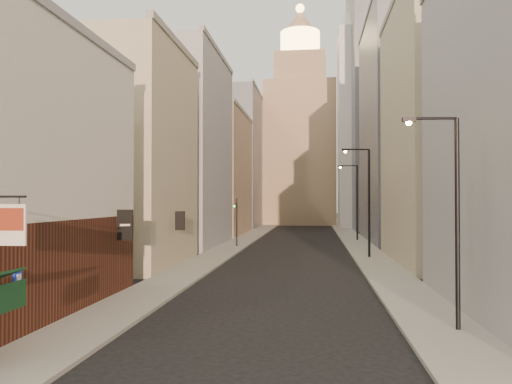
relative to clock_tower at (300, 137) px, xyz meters
name	(u,v)px	position (x,y,z in m)	size (l,w,h in m)	color
sidewalk_left	(250,237)	(-5.50, -37.00, -17.56)	(3.00, 140.00, 0.15)	gray
sidewalk_right	(351,237)	(7.50, -37.00, -17.56)	(3.00, 140.00, 0.15)	gray
left_bldg_beige	(125,157)	(-11.00, -66.00, -9.63)	(8.00, 12.00, 16.00)	#BBAE8D
left_bldg_grey	(183,151)	(-11.00, -50.00, -7.63)	(8.00, 16.00, 20.00)	gray
left_bldg_tan	(216,174)	(-11.00, -32.00, -9.13)	(8.00, 18.00, 17.00)	tan
left_bldg_wingrid	(238,161)	(-11.00, -12.00, -5.63)	(8.00, 20.00, 24.00)	gray
right_bldg_beige	(448,132)	(13.00, -62.00, -7.63)	(8.00, 16.00, 20.00)	#BBAE8D
right_bldg_wingrid	(402,130)	(13.00, -42.00, -4.63)	(8.00, 20.00, 26.00)	gray
highrise	(409,78)	(19.00, -14.00, 8.02)	(21.00, 23.00, 51.20)	gray
clock_tower	(300,137)	(0.00, 0.00, 0.00)	(14.00, 14.00, 44.90)	tan
white_tower	(362,120)	(11.00, -14.00, 0.97)	(8.00, 8.00, 41.50)	silver
streetlamp_near	(452,209)	(7.80, -82.64, -13.16)	(2.05, 0.36, 7.83)	black
streetlamp_mid	(366,196)	(7.11, -59.59, -12.46)	(2.33, 0.75, 9.05)	black
streetlamp_far	(355,198)	(7.64, -41.67, -12.51)	(2.32, 0.69, 8.98)	black
traffic_light_left	(237,213)	(-5.05, -50.93, -14.11)	(0.58, 0.49, 5.00)	black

